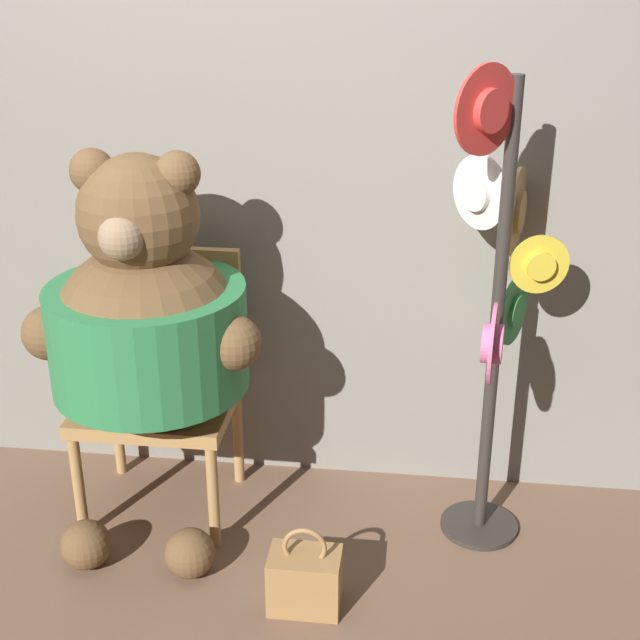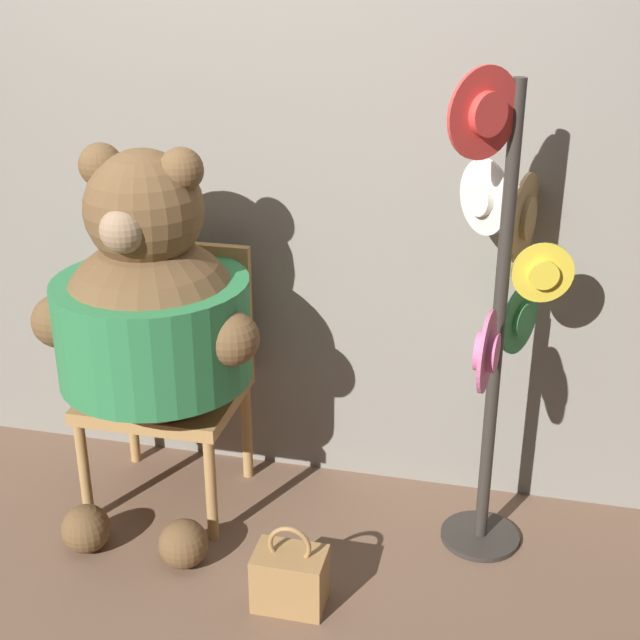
# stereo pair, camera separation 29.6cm
# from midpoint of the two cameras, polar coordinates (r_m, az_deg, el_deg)

# --- Properties ---
(ground_plane) EXTENTS (14.00, 14.00, 0.00)m
(ground_plane) POSITION_cam_midpoint_polar(r_m,az_deg,el_deg) (3.24, -4.37, -14.59)
(ground_plane) COLOR brown
(wall_back) EXTENTS (8.00, 0.10, 2.36)m
(wall_back) POSITION_cam_midpoint_polar(r_m,az_deg,el_deg) (3.28, -1.57, 9.08)
(wall_back) COLOR gray
(wall_back) RESTS_ON ground_plane
(chair) EXTENTS (0.54, 0.47, 0.96)m
(chair) POSITION_cam_midpoint_polar(r_m,az_deg,el_deg) (3.33, -6.98, -3.03)
(chair) COLOR #B2844C
(chair) RESTS_ON ground_plane
(teddy_bear) EXTENTS (0.81, 0.72, 1.38)m
(teddy_bear) POSITION_cam_midpoint_polar(r_m,az_deg,el_deg) (3.07, -8.03, 0.10)
(teddy_bear) COLOR brown
(teddy_bear) RESTS_ON ground_plane
(hat_display_rack) EXTENTS (0.40, 0.66, 1.66)m
(hat_display_rack) POSITION_cam_midpoint_polar(r_m,az_deg,el_deg) (2.93, 14.31, 1.36)
(hat_display_rack) COLOR #332D28
(hat_display_rack) RESTS_ON ground_plane
(handbag_on_ground) EXTENTS (0.23, 0.15, 0.30)m
(handbag_on_ground) POSITION_cam_midpoint_polar(r_m,az_deg,el_deg) (2.96, 1.04, -16.25)
(handbag_on_ground) COLOR #A87A47
(handbag_on_ground) RESTS_ON ground_plane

